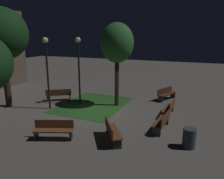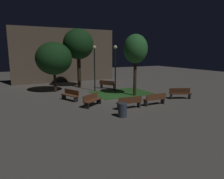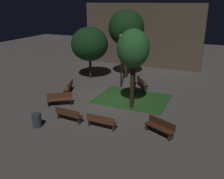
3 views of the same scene
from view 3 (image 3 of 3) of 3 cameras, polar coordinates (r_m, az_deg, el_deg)
ground_plane at (r=18.58m, az=0.19°, el=-2.57°), size 60.00×60.00×0.00m
grass_lawn at (r=18.98m, az=4.74°, el=-2.12°), size 5.44×4.16×0.01m
bench_near_trees at (r=15.51m, az=-10.05°, el=-5.70°), size 1.83×0.60×0.88m
bench_path_side at (r=14.47m, az=-2.53°, el=-7.36°), size 1.81×0.51×0.88m
bench_by_lamp at (r=14.13m, az=11.14°, el=-8.47°), size 1.84×1.17×0.88m
bench_front_left at (r=18.03m, az=-12.11°, el=-2.11°), size 1.76×1.40×0.88m
bench_front_right at (r=21.34m, az=6.92°, el=1.69°), size 1.42×1.75×0.88m
bench_corner at (r=20.43m, az=-10.03°, el=0.69°), size 1.11×1.85×0.88m
tree_left_canopy at (r=16.25m, az=4.95°, el=9.34°), size 2.15×2.15×5.48m
tree_near_wall at (r=23.36m, az=3.35°, el=14.02°), size 3.31×3.31×6.42m
tree_tall_center at (r=23.40m, az=-5.23°, el=10.48°), size 3.48×3.48×4.89m
lamp_post_path_center at (r=20.72m, az=2.20°, el=8.76°), size 0.36×0.36×4.56m
lamp_post_plaza_east at (r=18.98m, az=5.46°, el=7.64°), size 0.36×0.36×4.56m
trash_bin at (r=15.35m, az=-17.09°, el=-6.82°), size 0.54×0.54×0.86m
building_wall_backdrop at (r=28.31m, az=6.85°, el=12.38°), size 13.41×0.80×6.91m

